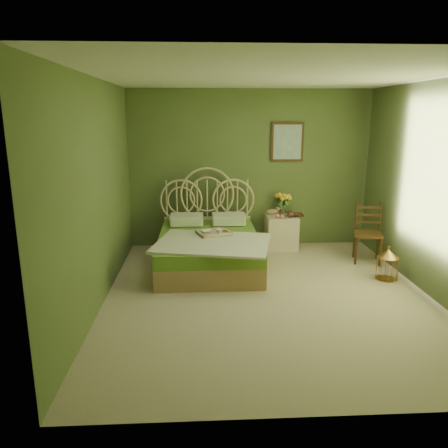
{
  "coord_description": "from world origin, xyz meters",
  "views": [
    {
      "loc": [
        -0.82,
        -5.01,
        2.18
      ],
      "look_at": [
        -0.49,
        1.0,
        0.68
      ],
      "focal_mm": 35.0,
      "sensor_mm": 36.0,
      "label": 1
    }
  ],
  "objects": [
    {
      "name": "bed",
      "position": [
        -0.71,
        1.17,
        0.3
      ],
      "size": [
        1.71,
        2.17,
        1.34
      ],
      "color": "tan",
      "rests_on": "floor"
    },
    {
      "name": "birdcage",
      "position": [
        1.7,
        0.47,
        0.21
      ],
      "size": [
        0.28,
        0.28,
        0.42
      ],
      "rotation": [
        0.0,
        0.0,
        0.27
      ],
      "color": "#AF7538",
      "rests_on": "floor"
    },
    {
      "name": "wall_right",
      "position": [
        2.0,
        0.0,
        1.3
      ],
      "size": [
        0.0,
        4.5,
        4.5
      ],
      "primitive_type": "plane",
      "rotation": [
        1.57,
        0.0,
        -1.57
      ],
      "color": "#556937",
      "rests_on": "floor"
    },
    {
      "name": "cereal_bowl",
      "position": [
        -0.74,
        1.12,
        0.54
      ],
      "size": [
        0.17,
        0.17,
        0.04
      ],
      "primitive_type": "imported",
      "rotation": [
        0.0,
        0.0,
        -0.14
      ],
      "color": "white",
      "rests_on": "bed"
    },
    {
      "name": "chair",
      "position": [
        1.7,
        1.29,
        0.51
      ],
      "size": [
        0.5,
        0.5,
        0.92
      ],
      "rotation": [
        0.0,
        0.0,
        -0.26
      ],
      "color": "#3B2310",
      "rests_on": "floor"
    },
    {
      "name": "nightstand",
      "position": [
        0.52,
        1.99,
        0.35
      ],
      "size": [
        0.5,
        0.5,
        0.98
      ],
      "color": "beige",
      "rests_on": "floor"
    },
    {
      "name": "floor",
      "position": [
        0.0,
        0.0,
        0.0
      ],
      "size": [
        4.5,
        4.5,
        0.0
      ],
      "primitive_type": "plane",
      "color": "#C2B18C",
      "rests_on": "ground"
    },
    {
      "name": "wall_left",
      "position": [
        -2.0,
        0.0,
        1.3
      ],
      "size": [
        0.0,
        4.5,
        4.5
      ],
      "primitive_type": "plane",
      "rotation": [
        1.57,
        0.0,
        1.57
      ],
      "color": "#556937",
      "rests_on": "floor"
    },
    {
      "name": "book_upper",
      "position": [
        0.7,
        2.0,
        0.58
      ],
      "size": [
        0.18,
        0.23,
        0.02
      ],
      "primitive_type": "imported",
      "rotation": [
        0.0,
        0.0,
        -0.13
      ],
      "color": "#472819",
      "rests_on": "nightstand"
    },
    {
      "name": "book_lower",
      "position": [
        0.7,
        2.0,
        0.57
      ],
      "size": [
        0.2,
        0.26,
        0.02
      ],
      "primitive_type": "imported",
      "rotation": [
        0.0,
        0.0,
        -0.08
      ],
      "color": "#381E0F",
      "rests_on": "nightstand"
    },
    {
      "name": "ceiling",
      "position": [
        0.0,
        0.0,
        2.6
      ],
      "size": [
        4.5,
        4.5,
        0.0
      ],
      "primitive_type": "plane",
      "rotation": [
        3.14,
        0.0,
        0.0
      ],
      "color": "silver",
      "rests_on": "wall_back"
    },
    {
      "name": "wall_back",
      "position": [
        0.0,
        2.25,
        1.3
      ],
      "size": [
        4.0,
        0.0,
        4.0
      ],
      "primitive_type": "plane",
      "rotation": [
        1.57,
        0.0,
        0.0
      ],
      "color": "#556937",
      "rests_on": "floor"
    },
    {
      "name": "wall_art",
      "position": [
        0.62,
        2.22,
        1.75
      ],
      "size": [
        0.54,
        0.04,
        0.64
      ],
      "color": "#3B2310",
      "rests_on": "wall_back"
    },
    {
      "name": "coffee_cup",
      "position": [
        -0.56,
        1.01,
        0.56
      ],
      "size": [
        0.11,
        0.11,
        0.08
      ],
      "primitive_type": "imported",
      "rotation": [
        0.0,
        0.0,
        -0.31
      ],
      "color": "white",
      "rests_on": "bed"
    }
  ]
}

